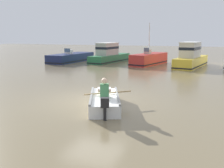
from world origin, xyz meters
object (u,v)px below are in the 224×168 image
at_px(rowboat_with_person, 104,100).
at_px(moored_boat_red, 149,59).
at_px(moored_boat_navy, 71,58).
at_px(moored_boat_yellow, 191,58).
at_px(moored_boat_green, 109,55).

bearing_deg(rowboat_with_person, moored_boat_red, 97.26).
distance_m(moored_boat_navy, moored_boat_yellow, 12.40).
bearing_deg(moored_boat_green, moored_boat_navy, -165.73).
distance_m(moored_boat_green, moored_boat_red, 4.58).
bearing_deg(moored_boat_navy, moored_boat_yellow, -1.11).
bearing_deg(moored_boat_green, rowboat_with_person, -68.34).
xyz_separation_m(moored_boat_navy, moored_boat_green, (3.98, 1.01, 0.34)).
bearing_deg(moored_boat_red, moored_boat_yellow, -7.10).
bearing_deg(moored_boat_yellow, moored_boat_red, 172.90).
distance_m(rowboat_with_person, moored_boat_navy, 18.56).
height_order(moored_boat_navy, moored_boat_green, moored_boat_green).
distance_m(rowboat_with_person, moored_boat_green, 17.59).
xyz_separation_m(rowboat_with_person, moored_boat_yellow, (1.92, 15.09, 0.56)).
height_order(moored_boat_green, moored_boat_red, moored_boat_red).
relative_size(moored_boat_navy, moored_boat_yellow, 1.04).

